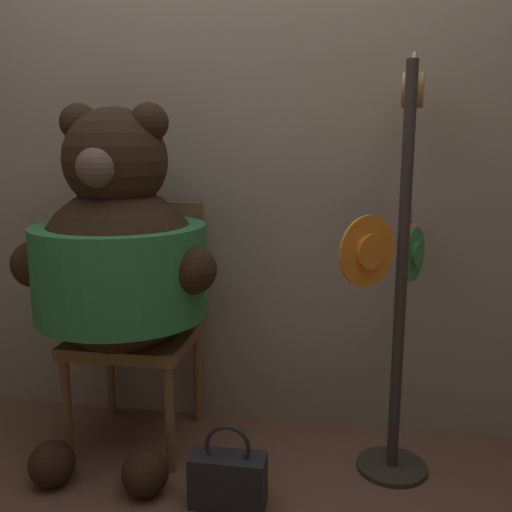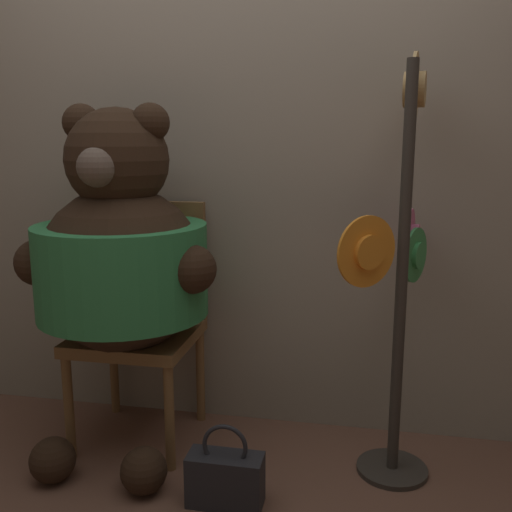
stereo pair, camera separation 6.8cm
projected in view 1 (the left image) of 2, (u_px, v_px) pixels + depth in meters
The scene contains 6 objects.
ground_plane at pixel (205, 491), 2.15m from camera, with size 14.00×14.00×0.00m, color brown.
wall_back at pixel (237, 159), 2.54m from camera, with size 8.00×0.10×2.44m.
chair at pixel (141, 313), 2.50m from camera, with size 0.49×0.49×1.03m.
teddy_bear at pixel (120, 260), 2.29m from camera, with size 0.83×0.74×1.44m.
hat_display_rack at pixel (400, 258), 2.17m from camera, with size 0.37×0.49×1.62m.
handbag_on_ground at pixel (228, 478), 2.05m from camera, with size 0.27×0.12×0.31m.
Camera 1 is at (0.50, -1.87, 1.30)m, focal length 40.00 mm.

